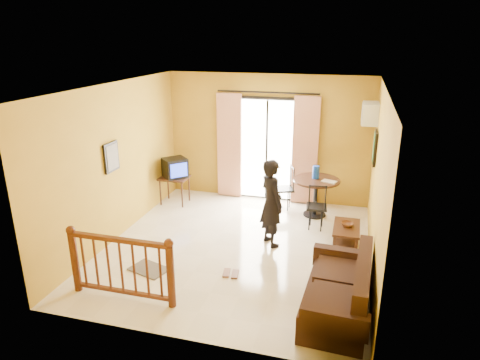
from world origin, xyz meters
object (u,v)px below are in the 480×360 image
(coffee_table, at_px, (346,233))
(standing_person, at_px, (271,203))
(dining_table, at_px, (316,187))
(television, at_px, (175,168))
(sofa, at_px, (341,294))

(coffee_table, distance_m, standing_person, 1.45)
(dining_table, bearing_deg, standing_person, -112.96)
(standing_person, bearing_deg, television, 20.26)
(coffee_table, relative_size, sofa, 0.46)
(dining_table, xyz_separation_m, standing_person, (-0.63, -1.49, 0.16))
(television, bearing_deg, sofa, -85.65)
(sofa, bearing_deg, coffee_table, 93.09)
(television, xyz_separation_m, coffee_table, (3.72, -1.08, -0.58))
(television, distance_m, coffee_table, 3.91)
(television, bearing_deg, coffee_table, -61.76)
(sofa, bearing_deg, television, 142.96)
(dining_table, distance_m, standing_person, 1.63)
(television, distance_m, sofa, 4.89)
(television, xyz_separation_m, standing_person, (2.41, -1.36, -0.04))
(sofa, xyz_separation_m, standing_person, (-1.31, 1.76, 0.48))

